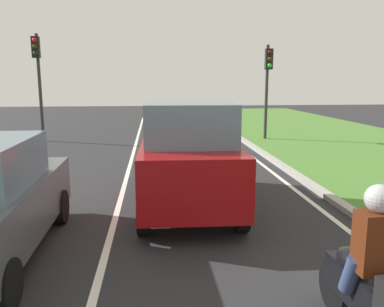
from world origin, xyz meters
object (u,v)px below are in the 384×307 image
(rider_person, at_px, (376,240))
(traffic_light_near_right, at_px, (268,75))
(motorcycle, at_px, (373,302))
(car_suv_ahead, at_px, (188,154))
(traffic_light_overhead_left, at_px, (38,68))

(rider_person, height_order, traffic_light_near_right, traffic_light_near_right)
(motorcycle, bearing_deg, car_suv_ahead, 104.88)
(car_suv_ahead, xyz_separation_m, traffic_light_overhead_left, (-5.72, 9.85, 2.08))
(car_suv_ahead, xyz_separation_m, motorcycle, (1.39, -4.82, -0.60))
(rider_person, height_order, traffic_light_overhead_left, traffic_light_overhead_left)
(rider_person, xyz_separation_m, traffic_light_near_right, (3.02, 14.03, 1.74))
(traffic_light_near_right, relative_size, traffic_light_overhead_left, 0.91)
(motorcycle, xyz_separation_m, rider_person, (-0.00, 0.05, 0.62))
(motorcycle, relative_size, rider_person, 1.63)
(traffic_light_near_right, bearing_deg, motorcycle, -102.11)
(car_suv_ahead, relative_size, traffic_light_near_right, 1.07)
(motorcycle, distance_m, rider_person, 0.62)
(motorcycle, xyz_separation_m, traffic_light_near_right, (3.02, 14.08, 2.36))
(car_suv_ahead, height_order, rider_person, car_suv_ahead)
(motorcycle, height_order, rider_person, rider_person)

